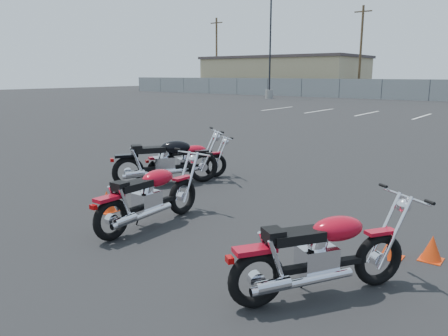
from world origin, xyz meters
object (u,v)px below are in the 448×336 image
Objects in this scene: motorcycle_second_black at (166,161)px; motorcycle_rear_red at (321,254)px; motorcycle_third_red at (150,196)px; motorcycle_front_red at (188,161)px.

motorcycle_rear_red is (4.54, -2.38, -0.04)m from motorcycle_second_black.
motorcycle_second_black reaches higher than motorcycle_third_red.
motorcycle_front_red is at bearing 120.64° from motorcycle_third_red.
motorcycle_third_red reaches higher than motorcycle_rear_red.
motorcycle_second_black reaches higher than motorcycle_front_red.
motorcycle_front_red is 0.59m from motorcycle_second_black.
motorcycle_second_black is at bearing 152.31° from motorcycle_rear_red.
motorcycle_rear_red reaches higher than motorcycle_front_red.
motorcycle_third_red is at bearing -51.13° from motorcycle_second_black.
motorcycle_front_red is at bearing 82.55° from motorcycle_second_black.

